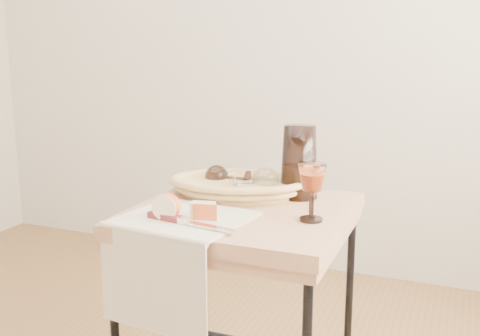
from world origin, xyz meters
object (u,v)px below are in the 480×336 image
at_px(goblet_lying_b, 252,182).
at_px(apple_half, 168,206).
at_px(table_knife, 186,220).
at_px(bread_basket, 238,187).
at_px(tea_towel, 184,218).
at_px(wine_goblet, 312,192).
at_px(goblet_lying_a, 230,178).
at_px(pitcher, 299,162).
at_px(side_table, 243,329).

relative_size(goblet_lying_b, apple_half, 1.77).
bearing_deg(table_knife, bread_basket, 98.79).
bearing_deg(tea_towel, apple_half, -135.61).
bearing_deg(tea_towel, wine_goblet, 26.54).
bearing_deg(goblet_lying_a, tea_towel, 89.02).
xyz_separation_m(goblet_lying_b, apple_half, (-0.13, -0.28, -0.01)).
distance_m(bread_basket, pitcher, 0.20).
bearing_deg(bread_basket, tea_towel, -110.90).
xyz_separation_m(side_table, wine_goblet, (0.21, -0.05, 0.46)).
height_order(goblet_lying_b, wine_goblet, wine_goblet).
bearing_deg(bread_basket, apple_half, -116.43).
xyz_separation_m(goblet_lying_a, table_knife, (0.03, -0.35, -0.03)).
xyz_separation_m(pitcher, wine_goblet, (0.10, -0.22, -0.03)).
bearing_deg(side_table, tea_towel, -121.88).
relative_size(pitcher, apple_half, 3.42).
height_order(side_table, wine_goblet, wine_goblet).
height_order(goblet_lying_a, table_knife, goblet_lying_a).
bearing_deg(apple_half, tea_towel, 36.85).
relative_size(tea_towel, wine_goblet, 2.06).
bearing_deg(apple_half, table_knife, -21.38).
relative_size(bread_basket, goblet_lying_b, 2.77).
bearing_deg(table_knife, goblet_lying_b, 88.54).
distance_m(tea_towel, wine_goblet, 0.34).
bearing_deg(goblet_lying_a, wine_goblet, 149.35).
bearing_deg(wine_goblet, tea_towel, -159.89).
bearing_deg(pitcher, table_knife, -95.49).
bearing_deg(goblet_lying_a, table_knife, 94.39).
height_order(pitcher, apple_half, pitcher).
bearing_deg(side_table, pitcher, 56.76).
bearing_deg(goblet_lying_b, wine_goblet, -75.83).
bearing_deg(wine_goblet, bread_basket, 149.38).
height_order(side_table, tea_towel, tea_towel).
height_order(side_table, goblet_lying_a, goblet_lying_a).
bearing_deg(tea_towel, pitcher, 63.85).
height_order(tea_towel, pitcher, pitcher).
distance_m(goblet_lying_b, table_knife, 0.32).
xyz_separation_m(bread_basket, pitcher, (0.18, 0.06, 0.08)).
xyz_separation_m(side_table, apple_half, (-0.14, -0.19, 0.42)).
height_order(apple_half, table_knife, apple_half).
distance_m(tea_towel, table_knife, 0.06).
height_order(side_table, table_knife, table_knife).
bearing_deg(apple_half, bread_basket, 75.99).
xyz_separation_m(tea_towel, pitcher, (0.21, 0.34, 0.11)).
height_order(wine_goblet, table_knife, wine_goblet).
xyz_separation_m(tea_towel, apple_half, (-0.03, -0.03, 0.04)).
height_order(tea_towel, bread_basket, bread_basket).
relative_size(wine_goblet, apple_half, 2.05).
xyz_separation_m(goblet_lying_a, wine_goblet, (0.31, -0.18, 0.03)).
bearing_deg(bread_basket, pitcher, 3.71).
xyz_separation_m(tea_towel, goblet_lying_a, (0.00, 0.30, 0.05)).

